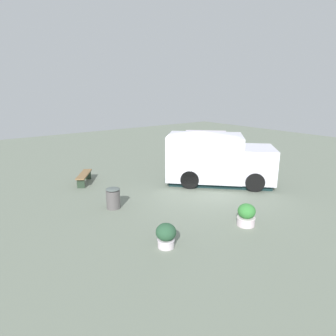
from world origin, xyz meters
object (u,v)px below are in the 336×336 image
(planter_flowering_far, at_px, (246,215))
(trash_bin, at_px, (113,198))
(food_truck, at_px, (217,160))
(plaza_bench, at_px, (84,176))
(person_customer, at_px, (205,156))
(planter_flowering_near, at_px, (166,235))

(planter_flowering_far, xyz_separation_m, trash_bin, (3.99, 2.81, 0.04))
(food_truck, relative_size, planter_flowering_far, 6.73)
(plaza_bench, relative_size, trash_bin, 2.01)
(planter_flowering_far, distance_m, trash_bin, 4.88)
(person_customer, relative_size, planter_flowering_near, 1.26)
(person_customer, bearing_deg, trash_bin, 111.83)
(person_customer, bearing_deg, plaza_bench, 87.06)
(planter_flowering_far, bearing_deg, planter_flowering_near, 80.45)
(planter_flowering_far, bearing_deg, plaza_bench, 18.38)
(food_truck, xyz_separation_m, person_customer, (3.36, -2.54, -0.73))
(planter_flowering_far, relative_size, plaza_bench, 0.46)
(plaza_bench, distance_m, trash_bin, 3.58)
(food_truck, relative_size, person_customer, 5.55)
(person_customer, xyz_separation_m, planter_flowering_near, (-6.66, 8.06, 0.01))
(planter_flowering_far, height_order, plaza_bench, planter_flowering_far)
(planter_flowering_far, distance_m, plaza_bench, 7.95)
(plaza_bench, xyz_separation_m, trash_bin, (-3.56, 0.30, 0.04))
(person_customer, distance_m, planter_flowering_far, 8.79)
(planter_flowering_near, bearing_deg, plaza_bench, -3.58)
(food_truck, relative_size, planter_flowering_near, 7.01)
(food_truck, distance_m, planter_flowering_near, 6.47)
(planter_flowering_near, relative_size, trash_bin, 0.89)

